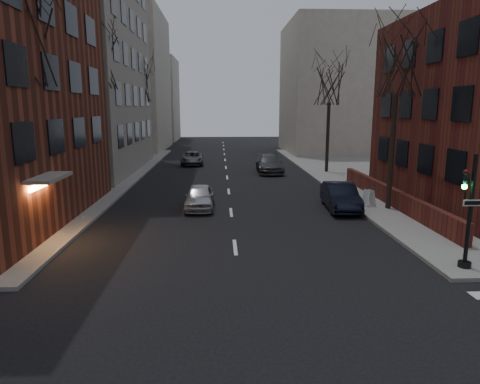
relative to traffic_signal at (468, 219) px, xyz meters
name	(u,v)px	position (x,y,z in m)	size (l,w,h in m)	color
building_left_tan	(22,6)	(-24.94, 25.01, 12.09)	(18.00, 18.00, 28.00)	gray
low_wall_right	(390,196)	(1.36, 10.01, -1.26)	(0.35, 16.00, 1.00)	#5E271B
building_distant_la	(112,82)	(-22.94, 46.01, 7.09)	(14.00, 16.00, 18.00)	#BDB2A0
building_distant_ra	(342,89)	(7.06, 41.01, 6.09)	(14.00, 14.00, 16.00)	#BDB2A0
building_distant_lb	(148,100)	(-20.94, 63.01, 5.09)	(10.00, 12.00, 14.00)	#BDB2A0
traffic_signal	(468,219)	(0.00, 0.00, 0.00)	(0.76, 0.44, 4.00)	black
tree_left_a	(20,39)	(-16.74, 5.01, 6.56)	(4.18, 4.18, 10.26)	#2D231C
tree_left_b	(99,60)	(-16.74, 17.01, 7.00)	(4.40, 4.40, 10.80)	#2D231C
tree_left_c	(138,84)	(-16.74, 31.01, 6.12)	(3.96, 3.96, 9.72)	#2D231C
tree_right_a	(398,62)	(0.86, 9.01, 6.12)	(3.96, 3.96, 9.72)	#2D231C
tree_right_b	(330,85)	(0.86, 23.01, 5.68)	(3.74, 3.74, 9.18)	#2D231C
streetlamp_near	(96,131)	(-16.14, 13.01, 2.33)	(0.36, 0.36, 6.28)	black
streetlamp_far	(148,121)	(-16.14, 33.01, 2.33)	(0.36, 0.36, 6.28)	black
parked_sedan	(340,196)	(-1.74, 9.43, -1.16)	(1.59, 4.55, 1.50)	black
car_lane_silver	(199,197)	(-9.71, 10.03, -1.23)	(1.60, 3.99, 1.36)	#A7A6AC
car_lane_gray	(269,164)	(-4.13, 23.57, -1.13)	(2.17, 5.35, 1.55)	#3E3F43
car_lane_far	(192,158)	(-11.32, 29.27, -1.25)	(2.17, 4.71, 1.31)	#47464C
sandwich_board	(369,198)	(-0.03, 9.63, -1.29)	(0.42, 0.58, 0.94)	white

